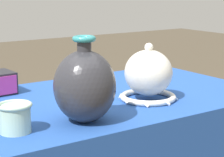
% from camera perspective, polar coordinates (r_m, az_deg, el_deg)
% --- Properties ---
extents(display_table, '(1.24, 0.76, 0.71)m').
position_cam_1_polar(display_table, '(1.72, -0.65, -4.70)').
color(display_table, '#38383D').
rests_on(display_table, ground_plane).
extents(vase_tall_bulbous, '(0.20, 0.20, 0.27)m').
position_cam_1_polar(vase_tall_bulbous, '(1.37, -3.58, -0.94)').
color(vase_tall_bulbous, '#2D2D33').
rests_on(vase_tall_bulbous, display_table).
extents(vase_dome_bell, '(0.22, 0.22, 0.22)m').
position_cam_1_polar(vase_dome_bell, '(1.64, 4.77, 0.28)').
color(vase_dome_bell, white).
rests_on(vase_dome_bell, display_table).
extents(cup_wide_celadon, '(0.10, 0.10, 0.09)m').
position_cam_1_polar(cup_wide_celadon, '(1.32, -12.55, -4.89)').
color(cup_wide_celadon, '#A8CCB7').
rests_on(cup_wide_celadon, display_table).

